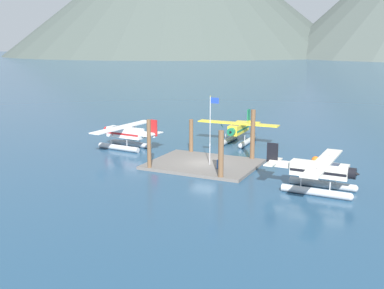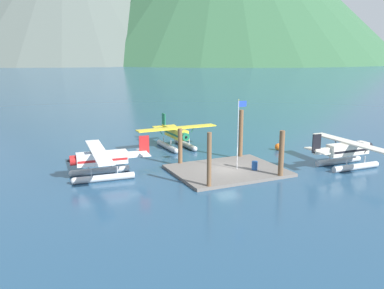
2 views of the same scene
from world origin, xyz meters
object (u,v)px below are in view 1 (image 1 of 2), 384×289
mooring_buoy (315,160)px  seaplane_white_port_fwd (125,135)px  seaplane_yellow_bow_centre (238,131)px  flagpole (211,123)px  fuel_drum (220,164)px  seaplane_cream_stbd_aft (319,174)px

mooring_buoy → seaplane_white_port_fwd: size_ratio=0.08×
seaplane_white_port_fwd → seaplane_yellow_bow_centre: bearing=37.2°
flagpole → fuel_drum: 4.22m
mooring_buoy → seaplane_white_port_fwd: seaplane_white_port_fwd is taller
seaplane_cream_stbd_aft → seaplane_white_port_fwd: (-24.34, 7.04, 0.00)m
flagpole → seaplane_yellow_bow_centre: bearing=97.2°
fuel_drum → seaplane_yellow_bow_centre: bearing=102.3°
fuel_drum → seaplane_cream_stbd_aft: (10.07, -2.26, 0.84)m
flagpole → seaplane_white_port_fwd: bearing=163.5°
seaplane_yellow_bow_centre → seaplane_cream_stbd_aft: bearing=-50.3°
seaplane_white_port_fwd → seaplane_cream_stbd_aft: bearing=-16.1°
seaplane_yellow_bow_centre → flagpole: bearing=-82.8°
flagpole → seaplane_white_port_fwd: (-12.91, 3.82, -3.04)m
flagpole → fuel_drum: flagpole is taller
flagpole → seaplane_cream_stbd_aft: (11.43, -3.22, -3.04)m
flagpole → seaplane_white_port_fwd: size_ratio=0.67×
flagpole → seaplane_white_port_fwd: 13.80m
mooring_buoy → seaplane_yellow_bow_centre: bearing=149.6°
flagpole → seaplane_cream_stbd_aft: 12.26m
flagpole → fuel_drum: bearing=-35.3°
seaplane_cream_stbd_aft → seaplane_yellow_bow_centre: bearing=129.7°
fuel_drum → mooring_buoy: (8.02, 6.96, -0.32)m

